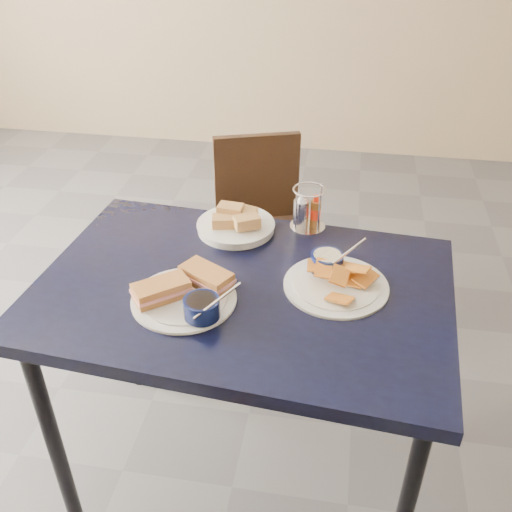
% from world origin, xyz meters
% --- Properties ---
extents(ground, '(6.00, 6.00, 0.00)m').
position_xyz_m(ground, '(0.00, 0.00, 0.00)').
color(ground, '#515156').
rests_on(ground, ground).
extents(dining_table, '(1.16, 0.82, 0.75)m').
position_xyz_m(dining_table, '(0.02, -0.21, 0.68)').
color(dining_table, black).
rests_on(dining_table, ground).
extents(chair_far, '(0.46, 0.45, 0.77)m').
position_xyz_m(chair_far, '(-0.05, 0.71, 0.44)').
color(chair_far, black).
rests_on(chair_far, ground).
extents(sandwich_plate, '(0.30, 0.27, 0.12)m').
position_xyz_m(sandwich_plate, '(-0.10, -0.30, 0.77)').
color(sandwich_plate, white).
rests_on(sandwich_plate, dining_table).
extents(plantain_plate, '(0.28, 0.28, 0.12)m').
position_xyz_m(plantain_plate, '(0.26, -0.15, 0.77)').
color(plantain_plate, white).
rests_on(plantain_plate, dining_table).
extents(bread_basket, '(0.24, 0.24, 0.07)m').
position_xyz_m(bread_basket, '(-0.05, 0.07, 0.77)').
color(bread_basket, white).
rests_on(bread_basket, dining_table).
extents(condiment_caddy, '(0.11, 0.11, 0.14)m').
position_xyz_m(condiment_caddy, '(0.16, 0.12, 0.81)').
color(condiment_caddy, silver).
rests_on(condiment_caddy, dining_table).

